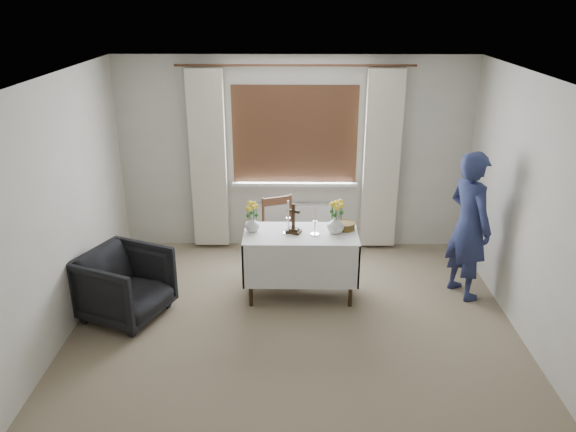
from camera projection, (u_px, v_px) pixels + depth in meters
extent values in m
plane|color=#84745B|center=(294.00, 353.00, 5.34)|extent=(5.00, 5.00, 0.00)
cube|color=silver|center=(300.00, 265.00, 6.22)|extent=(1.24, 0.64, 0.76)
imported|color=black|center=(125.00, 285.00, 5.82)|extent=(1.04, 1.03, 0.73)
imported|color=navy|center=(469.00, 226.00, 6.09)|extent=(0.61, 0.72, 1.67)
cube|color=silver|center=(294.00, 226.00, 7.47)|extent=(1.10, 0.10, 0.60)
imported|color=silver|center=(252.00, 224.00, 6.10)|extent=(0.21, 0.21, 0.17)
imported|color=silver|center=(336.00, 224.00, 6.06)|extent=(0.23, 0.23, 0.20)
cylinder|color=brown|center=(345.00, 226.00, 6.17)|extent=(0.25, 0.25, 0.08)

